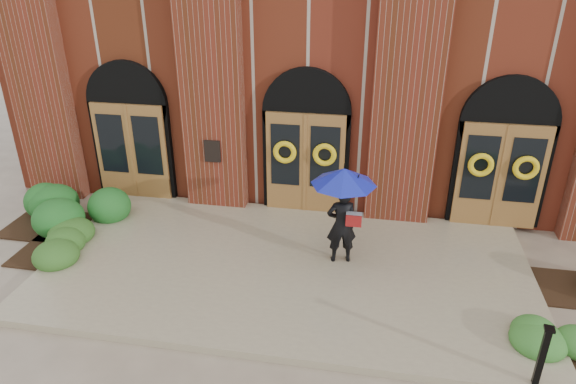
# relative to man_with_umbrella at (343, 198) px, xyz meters

# --- Properties ---
(ground) EXTENTS (90.00, 90.00, 0.00)m
(ground) POSITION_rel_man_with_umbrella_xyz_m (-1.09, -0.53, -1.62)
(ground) COLOR gray
(ground) RESTS_ON ground
(landing) EXTENTS (10.00, 5.30, 0.15)m
(landing) POSITION_rel_man_with_umbrella_xyz_m (-1.09, -0.38, -1.54)
(landing) COLOR tan
(landing) RESTS_ON ground
(church_building) EXTENTS (16.20, 12.53, 7.00)m
(church_building) POSITION_rel_man_with_umbrella_xyz_m (-1.09, 8.25, 1.88)
(church_building) COLOR maroon
(church_building) RESTS_ON ground
(man_with_umbrella) EXTENTS (1.59, 1.59, 2.10)m
(man_with_umbrella) POSITION_rel_man_with_umbrella_xyz_m (0.00, 0.00, 0.00)
(man_with_umbrella) COLOR black
(man_with_umbrella) RESTS_ON landing
(metal_post) EXTENTS (0.16, 0.16, 1.06)m
(metal_post) POSITION_rel_man_with_umbrella_xyz_m (3.21, -2.88, -0.91)
(metal_post) COLOR black
(metal_post) RESTS_ON landing
(hedge_wall_left) EXTENTS (3.26, 1.30, 0.84)m
(hedge_wall_left) POSITION_rel_man_with_umbrella_xyz_m (-6.29, 0.46, -1.20)
(hedge_wall_left) COLOR #1C541D
(hedge_wall_left) RESTS_ON ground
(hedge_front_left) EXTENTS (1.59, 1.36, 0.56)m
(hedge_front_left) POSITION_rel_man_with_umbrella_xyz_m (-6.19, -0.53, -1.34)
(hedge_front_left) COLOR #2B551D
(hedge_front_left) RESTS_ON ground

